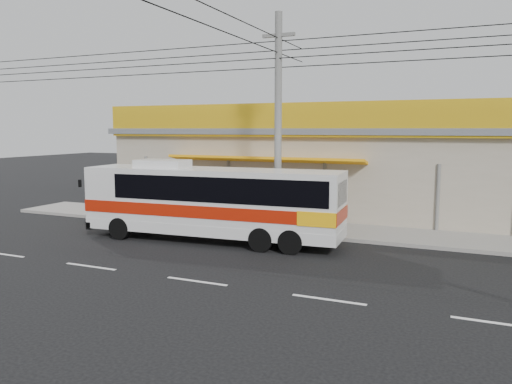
% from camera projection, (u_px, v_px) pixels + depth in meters
% --- Properties ---
extents(ground, '(120.00, 120.00, 0.00)m').
position_uv_depth(ground, '(234.00, 261.00, 16.99)').
color(ground, black).
rests_on(ground, ground).
extents(sidewalk, '(30.00, 3.20, 0.15)m').
position_uv_depth(sidewalk, '(293.00, 227.00, 22.44)').
color(sidewalk, gray).
rests_on(sidewalk, ground).
extents(lane_markings, '(50.00, 0.12, 0.01)m').
position_uv_depth(lane_markings, '(197.00, 281.00, 14.72)').
color(lane_markings, silver).
rests_on(lane_markings, ground).
extents(storefront_building, '(22.60, 9.20, 5.70)m').
position_uv_depth(storefront_building, '(327.00, 169.00, 27.20)').
color(storefront_building, '#A39883').
rests_on(storefront_building, ground).
extents(coach_bus, '(10.59, 2.89, 3.22)m').
position_uv_depth(coach_bus, '(215.00, 199.00, 19.74)').
color(coach_bus, silver).
rests_on(coach_bus, ground).
extents(motorbike_red, '(1.99, 0.82, 1.02)m').
position_uv_depth(motorbike_red, '(179.00, 207.00, 24.52)').
color(motorbike_red, maroon).
rests_on(motorbike_red, sidewalk).
extents(motorbike_dark, '(2.06, 1.34, 1.20)m').
position_uv_depth(motorbike_dark, '(128.00, 203.00, 25.24)').
color(motorbike_dark, black).
rests_on(motorbike_dark, sidewalk).
extents(utility_pole, '(34.00, 14.00, 9.08)m').
position_uv_depth(utility_pole, '(278.00, 53.00, 19.88)').
color(utility_pole, slate).
rests_on(utility_pole, ground).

